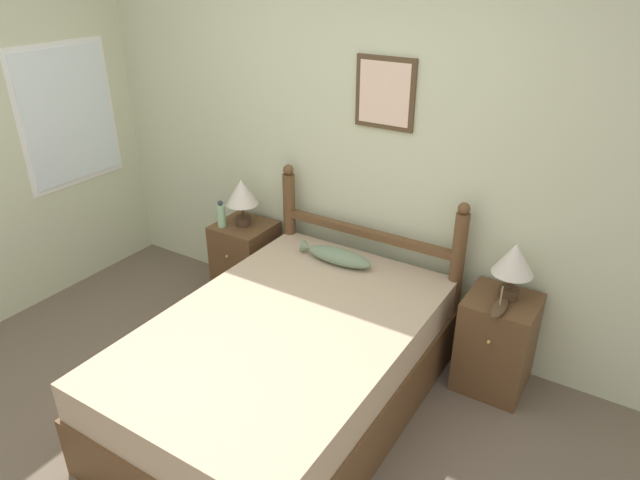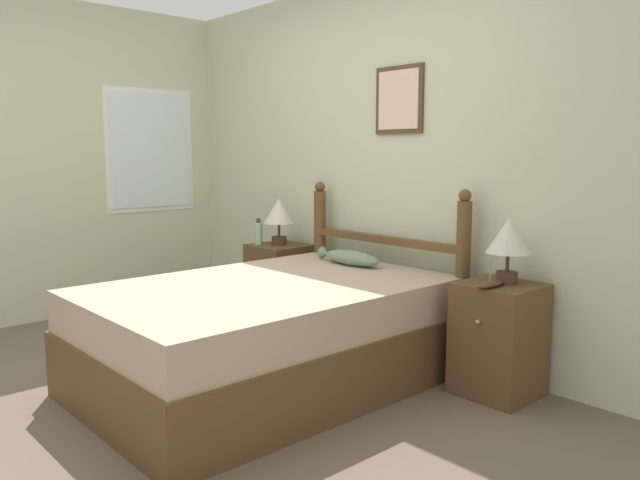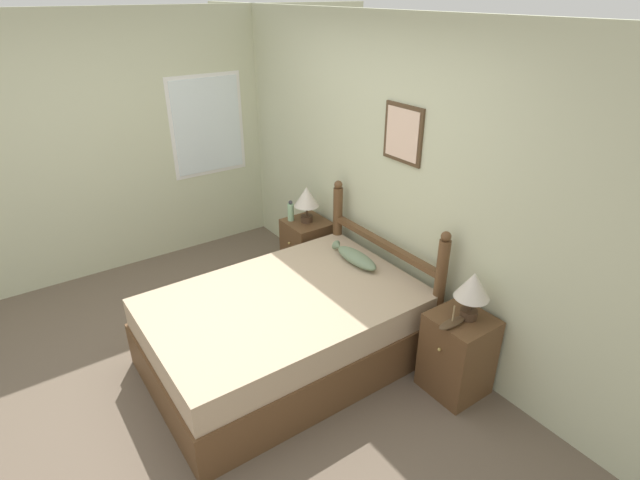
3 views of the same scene
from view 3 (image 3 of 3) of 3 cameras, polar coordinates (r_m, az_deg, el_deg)
The scene contains 12 objects.
ground_plane at distance 4.12m, azimuth -13.05°, elevation -14.68°, with size 16.00×16.00×0.00m, color brown.
wall_back at distance 4.26m, azimuth 7.04°, elevation 7.32°, with size 6.40×0.08×2.55m.
wall_left at distance 5.38m, azimuth -23.38°, elevation 9.48°, with size 0.08×6.40×2.55m.
bed at distance 3.97m, azimuth -3.99°, elevation -10.21°, with size 1.38×2.06×0.60m.
headboard at distance 4.30m, azimuth 7.15°, elevation -2.40°, with size 1.38×0.09×1.13m.
nightstand_left at distance 5.05m, azimuth -1.48°, elevation -1.14°, with size 0.41×0.42×0.63m.
nightstand_right at distance 3.84m, azimuth 15.44°, elevation -12.45°, with size 0.41×0.42×0.63m.
table_lamp_left at distance 4.81m, azimuth -1.55°, elevation 4.79°, with size 0.24×0.24×0.36m.
table_lamp_right at distance 3.53m, azimuth 17.06°, elevation -5.22°, with size 0.24×0.24×0.36m.
bottle at distance 4.91m, azimuth -3.37°, elevation 3.29°, with size 0.06×0.06×0.21m.
model_boat at distance 3.55m, azimuth 14.85°, elevation -9.14°, with size 0.08×0.24×0.16m.
fish_pillow at distance 4.23m, azimuth 4.07°, elevation -1.98°, with size 0.53×0.16×0.10m.
Camera 3 is at (2.97, -0.98, 2.68)m, focal length 28.00 mm.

